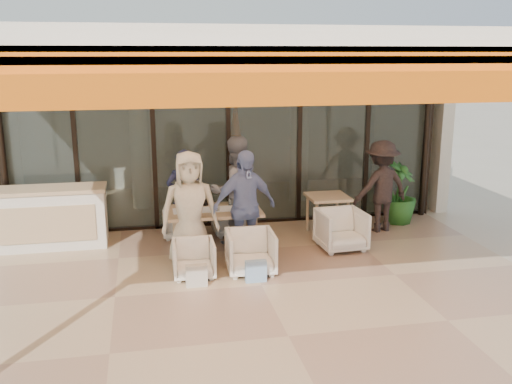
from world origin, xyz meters
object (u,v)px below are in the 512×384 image
at_px(host_counter, 50,218).
at_px(standing_woman, 381,187).
at_px(dining_table, 213,213).
at_px(chair_near_left, 194,257).
at_px(chair_far_left, 184,219).
at_px(diner_navy, 185,199).
at_px(potted_palm, 399,193).
at_px(chair_far_right, 231,217).
at_px(side_chair, 341,228).
at_px(side_table, 327,201).
at_px(chair_near_right, 251,250).
at_px(diner_periwinkle, 244,207).
at_px(diner_cream, 190,209).
at_px(diner_grey, 235,191).

height_order(host_counter, standing_woman, standing_woman).
relative_size(dining_table, standing_woman, 0.89).
bearing_deg(chair_near_left, chair_far_left, 90.92).
relative_size(chair_far_left, diner_navy, 0.41).
relative_size(host_counter, dining_table, 1.23).
distance_m(chair_far_left, potted_palm, 4.09).
height_order(chair_far_right, potted_palm, potted_palm).
bearing_deg(side_chair, side_table, 86.51).
bearing_deg(chair_near_right, diner_navy, 122.91).
bearing_deg(diner_periwinkle, host_counter, 142.03).
distance_m(host_counter, chair_far_right, 3.06).
bearing_deg(diner_navy, diner_periwinkle, 139.05).
bearing_deg(potted_palm, diner_navy, -172.54).
bearing_deg(dining_table, chair_near_left, -113.28).
distance_m(chair_far_right, side_table, 1.75).
distance_m(diner_cream, potted_palm, 4.33).
relative_size(chair_far_right, side_table, 0.86).
xyz_separation_m(chair_far_left, chair_near_right, (0.84, -1.90, 0.02)).
relative_size(chair_near_right, diner_grey, 0.38).
bearing_deg(host_counter, potted_palm, 1.70).
bearing_deg(chair_near_left, side_table, 31.28).
relative_size(dining_table, chair_far_right, 2.35).
height_order(diner_periwinkle, potted_palm, diner_periwinkle).
distance_m(dining_table, diner_navy, 0.62).
bearing_deg(side_chair, potted_palm, 34.18).
height_order(host_counter, chair_far_left, host_counter).
relative_size(chair_far_right, chair_near_left, 1.04).
bearing_deg(diner_navy, dining_table, 138.93).
relative_size(chair_near_left, diner_periwinkle, 0.35).
relative_size(dining_table, side_chair, 2.00).
relative_size(chair_far_right, chair_near_right, 0.89).
bearing_deg(side_chair, host_counter, 164.18).
bearing_deg(potted_palm, chair_far_left, -179.52).
bearing_deg(chair_far_left, diner_periwinkle, 128.85).
height_order(host_counter, diner_cream, diner_cream).
relative_size(chair_near_right, diner_cream, 0.40).
relative_size(chair_near_left, potted_palm, 0.51).
xyz_separation_m(side_table, standing_woman, (1.03, 0.06, 0.20)).
bearing_deg(diner_grey, standing_woman, 168.32).
height_order(standing_woman, potted_palm, standing_woman).
xyz_separation_m(chair_near_right, standing_woman, (2.69, 1.53, 0.48)).
height_order(dining_table, chair_near_left, dining_table).
distance_m(chair_far_left, side_chair, 2.77).
distance_m(diner_periwinkle, side_chair, 1.75).
xyz_separation_m(host_counter, standing_woman, (5.74, -0.22, 0.31)).
bearing_deg(diner_navy, chair_far_left, -83.98).
distance_m(standing_woman, potted_palm, 0.72).
xyz_separation_m(diner_grey, side_chair, (1.66, -0.68, -0.55)).
height_order(chair_near_left, standing_woman, standing_woman).
distance_m(diner_cream, diner_periwinkle, 0.84).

